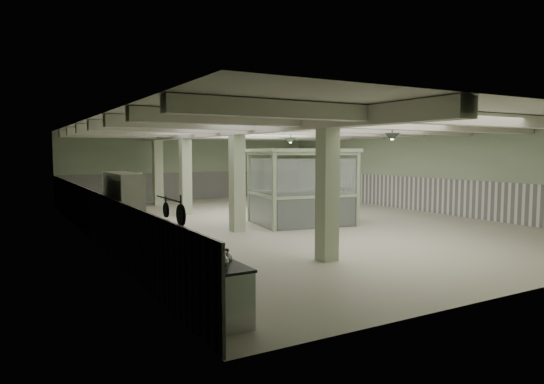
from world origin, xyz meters
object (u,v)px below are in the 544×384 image
prep_counter (180,271)px  walkin_cooler (124,216)px  guard_booth (302,174)px  filing_cabinet (346,203)px

prep_counter → walkin_cooler: walkin_cooler is taller
prep_counter → guard_booth: size_ratio=1.20×
walkin_cooler → filing_cabinet: 9.32m
guard_booth → filing_cabinet: bearing=9.8°
filing_cabinet → guard_booth: bearing=-165.2°
walkin_cooler → guard_booth: guard_booth is taller
guard_booth → filing_cabinet: size_ratio=2.94×
guard_booth → filing_cabinet: 2.40m
prep_counter → walkin_cooler: (-0.08, 3.97, 0.55)m
prep_counter → guard_booth: (6.82, 6.37, 1.37)m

